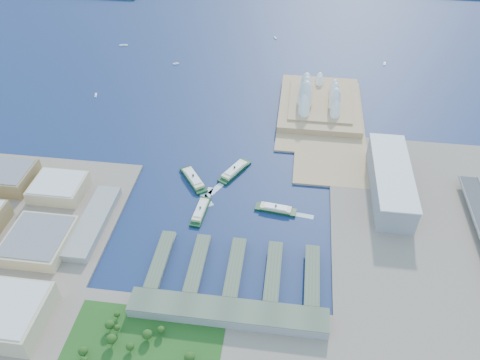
# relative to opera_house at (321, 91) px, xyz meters

# --- Properties ---
(ground) EXTENTS (3000.00, 3000.00, 0.00)m
(ground) POSITION_rel_opera_house_xyz_m (-105.00, -280.00, -32.00)
(ground) COLOR #0E1841
(ground) RESTS_ON ground
(east_land) EXTENTS (240.00, 500.00, 3.00)m
(east_land) POSITION_rel_opera_house_xyz_m (135.00, -330.00, -30.50)
(east_land) COLOR gray
(east_land) RESTS_ON ground
(peninsula) EXTENTS (135.00, 220.00, 3.00)m
(peninsula) POSITION_rel_opera_house_xyz_m (2.50, -20.00, -30.50)
(peninsula) COLOR tan
(peninsula) RESTS_ON ground
(opera_house) EXTENTS (134.00, 180.00, 58.00)m
(opera_house) POSITION_rel_opera_house_xyz_m (0.00, 0.00, 0.00)
(opera_house) COLOR white
(opera_house) RESTS_ON peninsula
(toaster_building) EXTENTS (45.00, 155.00, 35.00)m
(toaster_building) POSITION_rel_opera_house_xyz_m (90.00, -200.00, -11.50)
(toaster_building) COLOR gray
(toaster_building) RESTS_ON east_land
(west_buildings) EXTENTS (200.00, 280.00, 27.00)m
(west_buildings) POSITION_rel_opera_house_xyz_m (-355.00, -350.00, -15.50)
(west_buildings) COLOR #94784A
(west_buildings) RESTS_ON west_land
(ferry_wharves) EXTENTS (184.00, 90.00, 9.30)m
(ferry_wharves) POSITION_rel_opera_house_xyz_m (-91.00, -355.00, -27.35)
(ferry_wharves) COLOR #495641
(ferry_wharves) RESTS_ON ground
(terminal_building) EXTENTS (200.00, 28.00, 12.00)m
(terminal_building) POSITION_rel_opera_house_xyz_m (-90.00, -415.00, -23.00)
(terminal_building) COLOR gray
(terminal_building) RESTS_ON south_land
(park) EXTENTS (150.00, 110.00, 16.00)m
(park) POSITION_rel_opera_house_xyz_m (-165.00, -470.00, -21.00)
(park) COLOR #194714
(park) RESTS_ON south_land
(ferry_a) EXTENTS (47.29, 57.90, 11.37)m
(ferry_a) POSITION_rel_opera_house_xyz_m (-168.26, -210.41, -26.31)
(ferry_a) COLOR #0C3317
(ferry_a) RESTS_ON ground
(ferry_b) EXTENTS (41.31, 59.32, 11.20)m
(ferry_b) POSITION_rel_opera_house_xyz_m (-115.50, -185.45, -26.40)
(ferry_b) COLOR #0C3317
(ferry_b) RESTS_ON ground
(ferry_c) EXTENTS (18.24, 54.24, 10.07)m
(ferry_c) POSITION_rel_opera_house_xyz_m (-146.76, -269.51, -26.97)
(ferry_c) COLOR #0C3317
(ferry_c) RESTS_ON ground
(ferry_d) EXTENTS (53.21, 19.47, 9.83)m
(ferry_d) POSITION_rel_opera_house_xyz_m (-53.62, -253.35, -27.09)
(ferry_d) COLOR #0C3317
(ferry_d) RESTS_ON ground
(boat_a) EXTENTS (6.30, 12.94, 2.42)m
(boat_a) POSITION_rel_opera_house_xyz_m (-382.59, -8.81, -30.79)
(boat_a) COLOR white
(boat_a) RESTS_ON ground
(boat_b) EXTENTS (11.18, 7.48, 2.85)m
(boat_b) POSITION_rel_opera_house_xyz_m (-272.83, 124.67, -30.57)
(boat_b) COLOR white
(boat_b) RESTS_ON ground
(boat_c) EXTENTS (5.79, 12.85, 2.79)m
(boat_c) POSITION_rel_opera_house_xyz_m (124.54, 177.27, -30.61)
(boat_c) COLOR white
(boat_c) RESTS_ON ground
(boat_d) EXTENTS (16.83, 6.95, 2.77)m
(boat_d) POSITION_rel_opera_house_xyz_m (-399.29, 191.99, -30.61)
(boat_d) COLOR white
(boat_d) RESTS_ON ground
(boat_e) EXTENTS (7.67, 11.07, 2.61)m
(boat_e) POSITION_rel_opera_house_xyz_m (-92.54, 269.10, -30.69)
(boat_e) COLOR white
(boat_e) RESTS_ON ground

